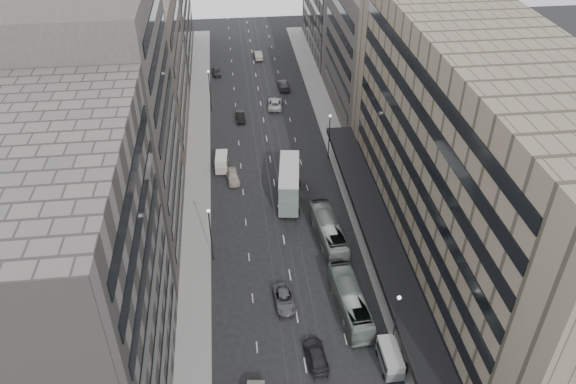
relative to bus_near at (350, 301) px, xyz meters
name	(u,v)px	position (x,y,z in m)	size (l,w,h in m)	color
ground	(298,323)	(-6.30, -1.17, -1.61)	(220.00, 220.00, 0.00)	black
sidewalk_right	(339,150)	(5.70, 36.33, -1.54)	(4.00, 125.00, 0.15)	gray
sidewalk_left	(198,159)	(-18.30, 36.33, -1.54)	(4.00, 125.00, 0.15)	gray
department_store	(474,166)	(15.16, 6.83, 13.33)	(19.20, 60.00, 30.00)	#7E745C
building_right_mid	(378,50)	(15.20, 50.83, 10.39)	(15.00, 28.00, 24.00)	#45403C
building_left_a	(63,297)	(-27.80, -9.17, 13.39)	(15.00, 28.00, 30.00)	#65605B
building_left_b	(105,125)	(-27.80, 17.83, 15.39)	(15.00, 26.00, 34.00)	#45403C
building_left_c	(135,72)	(-27.80, 44.83, 10.89)	(15.00, 28.00, 25.00)	#74645A
building_left_d	(150,3)	(-27.80, 77.83, 12.39)	(15.00, 38.00, 28.00)	#65605B
lamp_right_near	(396,317)	(3.40, -6.17, 3.59)	(0.44, 0.44, 8.32)	#262628
lamp_right_far	(329,132)	(3.40, 33.83, 3.59)	(0.44, 0.44, 8.32)	#262628
lamp_left_near	(210,229)	(-16.00, 10.83, 3.59)	(0.44, 0.44, 8.32)	#262628
lamp_left_far	(209,86)	(-16.00, 53.83, 3.59)	(0.44, 0.44, 8.32)	#262628
bus_near	(350,301)	(0.00, 0.00, 0.00)	(2.71, 11.58, 3.23)	gray
bus_far	(328,231)	(-0.30, 12.89, 0.04)	(2.78, 11.86, 3.31)	#909B92
double_decker	(289,183)	(-4.49, 23.00, 1.42)	(4.32, 10.58, 5.62)	slate
vw_microbus	(390,358)	(2.61, -8.28, -0.24)	(2.12, 4.58, 2.47)	slate
panel_van	(222,162)	(-14.37, 32.62, -0.15)	(2.31, 4.32, 2.65)	beige
sedan_2	(284,299)	(-7.54, 2.07, -0.91)	(2.33, 5.05, 1.40)	#58595B
sedan_3	(316,355)	(-5.07, -6.52, -0.85)	(2.13, 5.23, 1.52)	black
sedan_4	(233,176)	(-12.71, 29.16, -0.80)	(1.92, 4.78, 1.63)	#C0AF9F
sedan_5	(241,117)	(-10.55, 49.27, -0.89)	(1.53, 4.37, 1.44)	black
sedan_6	(275,104)	(-3.63, 53.86, -0.81)	(2.65, 5.75, 1.60)	beige
sedan_7	(284,85)	(-0.99, 62.35, -0.83)	(2.20, 5.41, 1.57)	#4F5051
sedan_8	(216,72)	(-14.80, 70.92, -0.88)	(1.73, 4.29, 1.46)	#29292C
sedan_9	(258,55)	(-5.06, 79.11, -0.80)	(1.72, 4.93, 1.63)	#A99F8C
pedestrian	(406,369)	(3.90, -9.65, -0.46)	(0.73, 0.48, 2.01)	black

